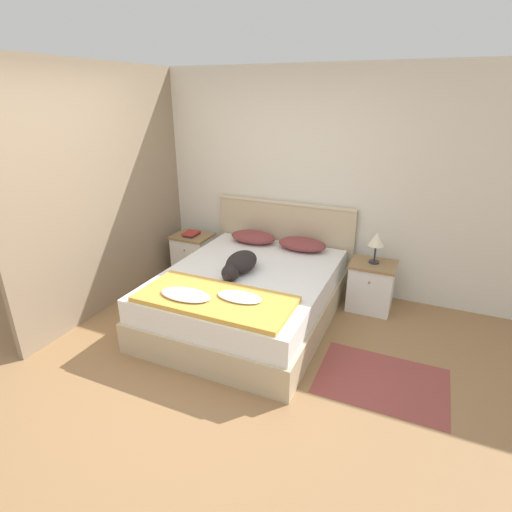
{
  "coord_description": "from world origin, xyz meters",
  "views": [
    {
      "loc": [
        1.6,
        -2.38,
        2.24
      ],
      "look_at": [
        0.01,
        1.2,
        0.64
      ],
      "focal_mm": 28.0,
      "sensor_mm": 36.0,
      "label": 1
    }
  ],
  "objects_px": {
    "bed": "(248,296)",
    "pillow_right": "(302,244)",
    "pillow_left": "(253,237)",
    "nightstand_left": "(193,254)",
    "dog": "(240,264)",
    "table_lamp": "(376,241)",
    "nightstand_right": "(371,286)",
    "book_stack": "(191,234)"
  },
  "relations": [
    {
      "from": "pillow_left",
      "to": "nightstand_right",
      "type": "bearing_deg",
      "value": -2.75
    },
    {
      "from": "nightstand_left",
      "to": "nightstand_right",
      "type": "xyz_separation_m",
      "value": [
        2.29,
        0.0,
        0.0
      ]
    },
    {
      "from": "nightstand_right",
      "to": "book_stack",
      "type": "height_order",
      "value": "book_stack"
    },
    {
      "from": "bed",
      "to": "dog",
      "type": "relative_size",
      "value": 3.15
    },
    {
      "from": "book_stack",
      "to": "pillow_right",
      "type": "bearing_deg",
      "value": 3.35
    },
    {
      "from": "pillow_left",
      "to": "dog",
      "type": "bearing_deg",
      "value": -74.41
    },
    {
      "from": "dog",
      "to": "nightstand_right",
      "type": "bearing_deg",
      "value": 33.05
    },
    {
      "from": "pillow_left",
      "to": "pillow_right",
      "type": "distance_m",
      "value": 0.63
    },
    {
      "from": "bed",
      "to": "pillow_right",
      "type": "distance_m",
      "value": 0.95
    },
    {
      "from": "nightstand_right",
      "to": "pillow_left",
      "type": "relative_size",
      "value": 0.96
    },
    {
      "from": "dog",
      "to": "table_lamp",
      "type": "xyz_separation_m",
      "value": [
        1.22,
        0.81,
        0.16
      ]
    },
    {
      "from": "bed",
      "to": "nightstand_right",
      "type": "relative_size",
      "value": 3.83
    },
    {
      "from": "nightstand_left",
      "to": "book_stack",
      "type": "bearing_deg",
      "value": -106.29
    },
    {
      "from": "nightstand_right",
      "to": "bed",
      "type": "bearing_deg",
      "value": -146.53
    },
    {
      "from": "pillow_left",
      "to": "book_stack",
      "type": "relative_size",
      "value": 2.49
    },
    {
      "from": "bed",
      "to": "table_lamp",
      "type": "bearing_deg",
      "value": 33.97
    },
    {
      "from": "pillow_right",
      "to": "book_stack",
      "type": "bearing_deg",
      "value": -176.65
    },
    {
      "from": "bed",
      "to": "dog",
      "type": "distance_m",
      "value": 0.38
    },
    {
      "from": "nightstand_right",
      "to": "table_lamp",
      "type": "bearing_deg",
      "value": 90.0
    },
    {
      "from": "nightstand_right",
      "to": "table_lamp",
      "type": "relative_size",
      "value": 1.58
    },
    {
      "from": "dog",
      "to": "book_stack",
      "type": "relative_size",
      "value": 2.91
    },
    {
      "from": "bed",
      "to": "pillow_left",
      "type": "height_order",
      "value": "pillow_left"
    },
    {
      "from": "nightstand_left",
      "to": "table_lamp",
      "type": "height_order",
      "value": "table_lamp"
    },
    {
      "from": "pillow_right",
      "to": "dog",
      "type": "relative_size",
      "value": 0.86
    },
    {
      "from": "nightstand_left",
      "to": "nightstand_right",
      "type": "bearing_deg",
      "value": 0.0
    },
    {
      "from": "nightstand_left",
      "to": "pillow_right",
      "type": "distance_m",
      "value": 1.5
    },
    {
      "from": "pillow_right",
      "to": "bed",
      "type": "bearing_deg",
      "value": -110.69
    },
    {
      "from": "pillow_left",
      "to": "pillow_right",
      "type": "height_order",
      "value": "same"
    },
    {
      "from": "book_stack",
      "to": "nightstand_right",
      "type": "bearing_deg",
      "value": 0.39
    },
    {
      "from": "nightstand_left",
      "to": "dog",
      "type": "relative_size",
      "value": 0.82
    },
    {
      "from": "pillow_right",
      "to": "dog",
      "type": "height_order",
      "value": "dog"
    },
    {
      "from": "bed",
      "to": "pillow_right",
      "type": "xyz_separation_m",
      "value": [
        0.31,
        0.83,
        0.35
      ]
    },
    {
      "from": "bed",
      "to": "book_stack",
      "type": "height_order",
      "value": "book_stack"
    },
    {
      "from": "pillow_right",
      "to": "table_lamp",
      "type": "bearing_deg",
      "value": -3.83
    },
    {
      "from": "pillow_left",
      "to": "book_stack",
      "type": "xyz_separation_m",
      "value": [
        -0.84,
        -0.09,
        -0.05
      ]
    },
    {
      "from": "table_lamp",
      "to": "pillow_right",
      "type": "bearing_deg",
      "value": 176.17
    },
    {
      "from": "bed",
      "to": "nightstand_left",
      "type": "height_order",
      "value": "same"
    },
    {
      "from": "nightstand_right",
      "to": "book_stack",
      "type": "distance_m",
      "value": 2.32
    },
    {
      "from": "bed",
      "to": "book_stack",
      "type": "bearing_deg",
      "value": 147.18
    },
    {
      "from": "nightstand_left",
      "to": "pillow_left",
      "type": "relative_size",
      "value": 0.96
    },
    {
      "from": "pillow_left",
      "to": "pillow_right",
      "type": "bearing_deg",
      "value": 0.0
    },
    {
      "from": "bed",
      "to": "dog",
      "type": "bearing_deg",
      "value": -154.21
    }
  ]
}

